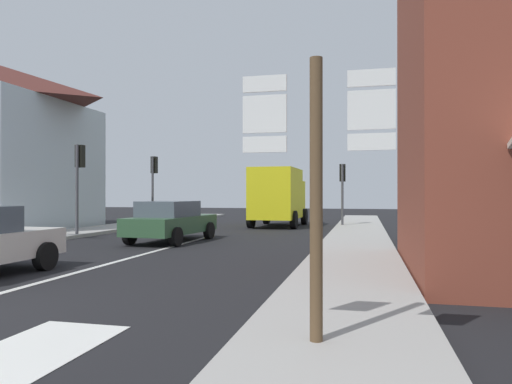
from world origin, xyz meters
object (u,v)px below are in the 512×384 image
(sedan_far, at_px, (171,221))
(traffic_light_far_left, at_px, (154,175))
(route_sign_post, at_px, (316,177))
(traffic_light_far_right, at_px, (342,181))
(traffic_light_near_left, at_px, (79,169))
(delivery_truck, at_px, (278,195))

(sedan_far, height_order, traffic_light_far_left, traffic_light_far_left)
(sedan_far, height_order, route_sign_post, route_sign_post)
(traffic_light_far_right, bearing_deg, traffic_light_far_left, -173.21)
(route_sign_post, bearing_deg, traffic_light_near_left, 132.84)
(sedan_far, xyz_separation_m, traffic_light_far_left, (-4.34, 7.65, 2.02))
(traffic_light_far_right, xyz_separation_m, traffic_light_near_left, (-10.02, -7.95, 0.31))
(route_sign_post, bearing_deg, sedan_far, 120.78)
(sedan_far, height_order, traffic_light_near_left, traffic_light_near_left)
(route_sign_post, distance_m, traffic_light_far_right, 19.44)
(sedan_far, distance_m, route_sign_post, 12.37)
(traffic_light_far_right, bearing_deg, route_sign_post, -88.17)
(traffic_light_near_left, bearing_deg, traffic_light_far_left, 90.00)
(delivery_truck, height_order, traffic_light_far_left, traffic_light_far_left)
(traffic_light_far_left, distance_m, traffic_light_near_left, 6.76)
(delivery_truck, xyz_separation_m, traffic_light_far_left, (-6.67, -1.04, 1.13))
(sedan_far, height_order, delivery_truck, delivery_truck)
(sedan_far, height_order, traffic_light_far_right, traffic_light_far_right)
(route_sign_post, bearing_deg, delivery_truck, 101.65)
(traffic_light_near_left, bearing_deg, traffic_light_far_right, 38.44)
(sedan_far, relative_size, traffic_light_far_right, 1.32)
(traffic_light_far_right, relative_size, traffic_light_far_left, 0.87)
(traffic_light_far_left, bearing_deg, route_sign_post, -59.73)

